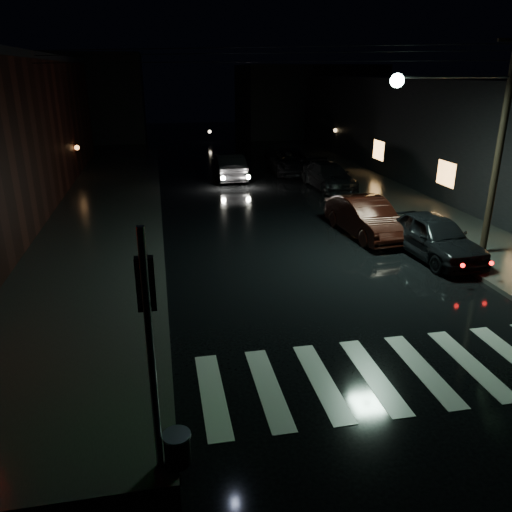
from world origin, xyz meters
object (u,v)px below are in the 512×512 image
parked_car_b (366,217)px  parked_car_d (290,162)px  parked_car_a (434,236)px  oncoming_car (229,166)px  parked_car_c (329,176)px

parked_car_b → parked_car_d: size_ratio=0.85×
parked_car_a → parked_car_d: 16.46m
parked_car_d → oncoming_car: (-4.28, -1.14, 0.03)m
parked_car_d → oncoming_car: size_ratio=1.14×
parked_car_a → parked_car_c: 11.64m
parked_car_b → parked_car_a: bearing=-68.4°
oncoming_car → parked_car_a: bearing=108.8°
parked_car_a → parked_car_c: parked_car_a is taller
oncoming_car → parked_car_d: bearing=-165.4°
parked_car_b → oncoming_car: oncoming_car is taller
parked_car_c → parked_car_d: bearing=97.4°
parked_car_b → parked_car_c: bearing=75.9°
parked_car_b → parked_car_c: size_ratio=0.96×
parked_car_b → parked_car_d: parked_car_b is taller
parked_car_c → oncoming_car: size_ratio=1.01×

